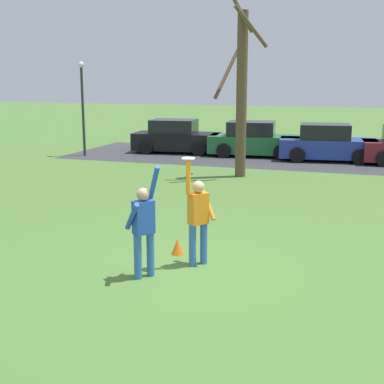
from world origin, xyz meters
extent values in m
plane|color=#4C7533|center=(0.00, 0.00, 0.00)|extent=(120.00, 120.00, 0.00)
cylinder|color=#3366B7|center=(0.12, 0.30, 0.41)|extent=(0.14, 0.14, 0.82)
cylinder|color=#3366B7|center=(-0.04, 0.10, 0.41)|extent=(0.14, 0.14, 0.82)
cube|color=orange|center=(0.04, 0.20, 1.12)|extent=(0.39, 0.42, 0.60)
sphere|color=tan|center=(0.04, 0.20, 1.53)|extent=(0.23, 0.23, 0.23)
cylinder|color=orange|center=(0.18, 0.38, 1.17)|extent=(0.41, 0.35, 0.59)
cylinder|color=orange|center=(-0.09, 0.02, 1.75)|extent=(0.09, 0.09, 0.66)
cylinder|color=#3366B7|center=(-0.76, -0.84, 0.41)|extent=(0.14, 0.14, 0.82)
cylinder|color=#3366B7|center=(-0.60, -0.63, 0.41)|extent=(0.14, 0.14, 0.82)
cube|color=#234CB2|center=(-0.68, -0.73, 1.12)|extent=(0.39, 0.42, 0.60)
sphere|color=tan|center=(-0.68, -0.73, 1.53)|extent=(0.23, 0.23, 0.23)
cylinder|color=#234CB2|center=(-0.81, -0.91, 1.17)|extent=(0.41, 0.35, 0.59)
cylinder|color=#234CB2|center=(-0.54, -0.56, 1.72)|extent=(0.31, 0.26, 0.65)
cylinder|color=white|center=(-0.09, 0.02, 2.09)|extent=(0.25, 0.25, 0.02)
cube|color=black|center=(-5.74, 15.03, 0.55)|extent=(4.27, 2.23, 0.80)
cube|color=black|center=(-5.89, 15.01, 1.27)|extent=(2.26, 1.85, 0.64)
cylinder|color=black|center=(-4.58, 16.07, 0.33)|extent=(0.68, 0.29, 0.66)
cylinder|color=black|center=(-4.38, 14.26, 0.33)|extent=(0.68, 0.29, 0.66)
cylinder|color=black|center=(-7.11, 15.80, 0.33)|extent=(0.68, 0.29, 0.66)
cylinder|color=black|center=(-6.91, 13.99, 0.33)|extent=(0.68, 0.29, 0.66)
cube|color=#1E6633|center=(-1.96, 15.04, 0.55)|extent=(4.27, 2.23, 0.80)
cube|color=black|center=(-2.11, 15.03, 1.27)|extent=(2.26, 1.85, 0.64)
cylinder|color=black|center=(-0.80, 16.08, 0.33)|extent=(0.68, 0.29, 0.66)
cylinder|color=black|center=(-0.60, 14.27, 0.33)|extent=(0.68, 0.29, 0.66)
cylinder|color=black|center=(-3.32, 15.81, 0.33)|extent=(0.68, 0.29, 0.66)
cylinder|color=black|center=(-3.13, 14.00, 0.33)|extent=(0.68, 0.29, 0.66)
cube|color=#233893|center=(1.37, 14.66, 0.55)|extent=(4.27, 2.23, 0.80)
cube|color=black|center=(1.22, 14.64, 1.27)|extent=(2.26, 1.85, 0.64)
cylinder|color=black|center=(2.54, 15.70, 0.33)|extent=(0.68, 0.29, 0.66)
cylinder|color=black|center=(2.73, 13.89, 0.33)|extent=(0.68, 0.29, 0.66)
cylinder|color=black|center=(0.01, 15.43, 0.33)|extent=(0.68, 0.29, 0.66)
cylinder|color=black|center=(0.20, 13.62, 0.33)|extent=(0.68, 0.29, 0.66)
cylinder|color=black|center=(3.49, 15.46, 0.33)|extent=(0.68, 0.29, 0.66)
cylinder|color=black|center=(3.68, 13.65, 0.33)|extent=(0.68, 0.29, 0.66)
cube|color=#38383D|center=(-0.23, 14.70, 0.00)|extent=(20.30, 6.40, 0.01)
cylinder|color=brown|center=(-1.37, 9.72, 2.91)|extent=(0.38, 0.38, 5.82)
cylinder|color=brown|center=(-1.31, 9.39, 5.63)|extent=(0.79, 0.27, 1.20)
cylinder|color=brown|center=(-1.99, 9.96, 3.68)|extent=(0.65, 1.40, 1.77)
cylinder|color=brown|center=(-0.98, 9.26, 5.23)|extent=(1.09, 0.94, 1.38)
cylinder|color=#2D2D33|center=(-9.47, 12.70, 2.00)|extent=(0.12, 0.12, 4.00)
sphere|color=silver|center=(-9.47, 12.70, 4.12)|extent=(0.28, 0.28, 0.28)
cone|color=orange|center=(-0.55, 0.66, 0.16)|extent=(0.26, 0.26, 0.32)
camera|label=1|loc=(3.01, -9.15, 3.53)|focal=50.03mm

